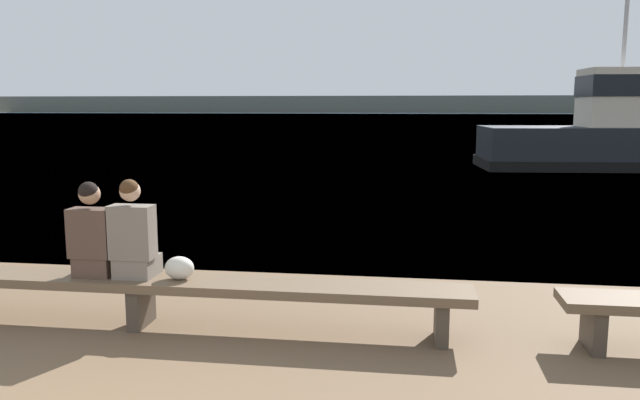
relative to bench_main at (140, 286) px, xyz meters
name	(u,v)px	position (x,y,z in m)	size (l,w,h in m)	color
water_surface	(398,116)	(0.34, 122.10, -0.40)	(240.00, 240.00, 0.00)	#426B8E
far_shoreline	(402,104)	(0.34, 179.09, 2.00)	(600.00, 12.00, 4.80)	#4C4C42
bench_main	(140,286)	(0.00, 0.00, 0.00)	(6.45, 0.51, 0.49)	brown
person_left	(93,236)	(-0.47, 0.01, 0.49)	(0.43, 0.40, 0.95)	#4C382D
person_right	(133,236)	(-0.05, 0.01, 0.50)	(0.43, 0.40, 0.98)	#70665B
shopping_bag	(179,268)	(0.41, 0.00, 0.20)	(0.29, 0.21, 0.23)	beige
tugboat_red	(617,137)	(9.66, 17.06, 0.67)	(9.16, 3.72, 6.73)	black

